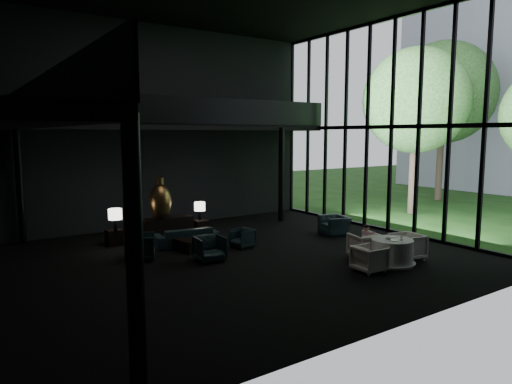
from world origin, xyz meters
TOP-DOWN VIEW (x-y plane):
  - floor at (0.00, 0.00)m, footprint 14.00×12.00m
  - wall_back at (0.00, 6.00)m, footprint 14.00×0.04m
  - wall_front at (0.00, -6.00)m, footprint 14.00×0.04m
  - curtain_wall at (6.95, 0.00)m, footprint 0.20×12.00m
  - mezzanine_back at (1.00, 5.00)m, footprint 12.00×2.00m
  - railing_left at (-5.00, 0.00)m, footprint 0.06×12.00m
  - railing_back at (1.00, 4.00)m, footprint 12.00×0.06m
  - column_sw at (-5.00, -5.70)m, footprint 0.24×0.24m
  - column_nw at (-5.00, 5.70)m, footprint 0.24×0.24m
  - column_ne at (4.80, 4.00)m, footprint 0.24×0.24m
  - tree_near at (11.00, 2.00)m, footprint 4.80×4.80m
  - tree_far at (16.00, 4.00)m, footprint 5.60×5.60m
  - console at (-0.90, 3.61)m, footprint 2.42×0.55m
  - bronze_urn at (-0.90, 3.49)m, footprint 0.78×0.78m
  - side_table_left at (-2.50, 3.70)m, footprint 0.48×0.48m
  - table_lamp_left at (-2.50, 3.46)m, footprint 0.44×0.44m
  - side_table_right at (0.70, 3.58)m, footprint 0.49×0.49m
  - table_lamp_right at (0.70, 3.61)m, footprint 0.40×0.40m
  - sofa at (-0.50, 2.28)m, footprint 2.25×0.89m
  - lounge_armchair_west at (-2.39, 1.45)m, footprint 1.17×1.20m
  - lounge_armchair_east at (0.94, 1.01)m, footprint 0.63×0.66m
  - lounge_armchair_south at (-0.74, 0.18)m, footprint 0.92×0.87m
  - window_armchair at (4.88, 0.79)m, footprint 0.91×1.16m
  - coffee_table at (-0.64, 1.63)m, footprint 1.03×1.03m
  - dining_table at (3.39, -3.11)m, footprint 1.33×1.33m
  - dining_chair_north at (3.27, -2.21)m, footprint 1.09×1.05m
  - dining_chair_east at (4.23, -2.98)m, footprint 1.02×1.06m
  - dining_chair_west at (2.37, -3.19)m, footprint 0.77×0.81m
  - child at (3.42, -2.09)m, footprint 0.26×0.26m
  - plate_a at (3.30, -3.23)m, footprint 0.28×0.28m
  - plate_b at (3.56, -2.93)m, footprint 0.28×0.28m
  - saucer at (3.60, -3.20)m, footprint 0.15×0.15m
  - coffee_cup at (3.70, -3.19)m, footprint 0.10×0.10m
  - cereal_bowl at (3.28, -3.06)m, footprint 0.17×0.17m
  - cream_pot at (3.47, -3.37)m, footprint 0.06×0.06m

SIDE VIEW (x-z plane):
  - floor at x=0.00m, z-range -0.01..0.01m
  - coffee_table at x=-0.64m, z-range 0.00..0.38m
  - side_table_left at x=-2.50m, z-range 0.00..0.53m
  - side_table_right at x=0.70m, z-range 0.00..0.54m
  - lounge_armchair_east at x=0.94m, z-range 0.00..0.60m
  - dining_table at x=3.39m, z-range -0.05..0.70m
  - console at x=-0.90m, z-range 0.00..0.77m
  - dining_chair_west at x=2.37m, z-range 0.00..0.79m
  - sofa at x=-0.50m, z-range 0.00..0.86m
  - lounge_armchair_south at x=-0.74m, z-range 0.00..0.87m
  - window_armchair at x=4.88m, z-range 0.00..0.89m
  - dining_chair_north at x=3.27m, z-range 0.00..0.93m
  - dining_chair_east at x=4.23m, z-range 0.00..0.95m
  - lounge_armchair_west at x=-2.39m, z-range 0.00..0.96m
  - child at x=3.42m, z-range 0.45..1.01m
  - saucer at x=3.60m, z-range 0.75..0.76m
  - plate_a at x=3.30m, z-range 0.75..0.76m
  - plate_b at x=3.56m, z-range 0.75..0.76m
  - cream_pot at x=3.47m, z-range 0.75..0.82m
  - coffee_cup at x=3.70m, z-range 0.76..0.82m
  - cereal_bowl at x=3.28m, z-range 0.75..0.84m
  - table_lamp_right at x=0.70m, z-range 0.68..1.36m
  - table_lamp_left at x=-2.50m, z-range 0.69..1.44m
  - bronze_urn at x=-0.90m, z-range 0.67..2.12m
  - column_sw at x=-5.00m, z-range 0.00..4.00m
  - column_nw at x=-5.00m, z-range 0.00..4.00m
  - column_ne at x=4.80m, z-range 0.00..4.00m
  - wall_back at x=0.00m, z-range 0.00..8.00m
  - wall_front at x=0.00m, z-range 0.00..8.00m
  - curtain_wall at x=6.95m, z-range 0.00..8.00m
  - mezzanine_back at x=1.00m, z-range 3.88..4.12m
  - railing_left at x=-5.00m, z-range 4.10..5.10m
  - railing_back at x=1.00m, z-range 4.10..5.10m
  - tree_near at x=11.00m, z-range 1.41..9.06m
  - tree_far at x=16.00m, z-range 1.59..10.39m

